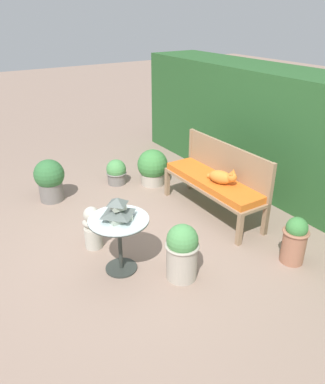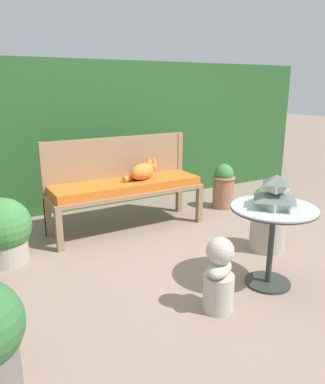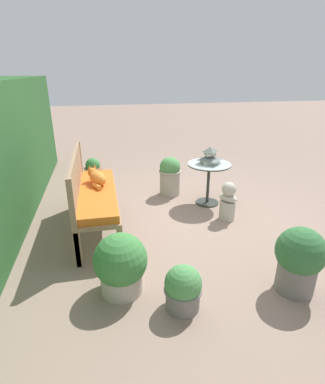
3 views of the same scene
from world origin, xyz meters
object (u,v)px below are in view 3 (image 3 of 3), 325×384
(garden_bench, at_px, (97,196))
(potted_plant_bench_right, at_px, (170,175))
(cat, at_px, (97,177))
(patio_table, at_px, (209,172))
(pagoda_birdhouse, at_px, (210,157))
(potted_plant_bench_left, at_px, (299,259))
(potted_plant_table_far, at_px, (94,174))
(potted_plant_patio_mid, at_px, (121,265))
(potted_plant_path_edge, at_px, (183,288))
(garden_bust, at_px, (228,202))

(garden_bench, distance_m, potted_plant_bench_right, 1.47)
(cat, relative_size, patio_table, 0.70)
(pagoda_birdhouse, bearing_deg, potted_plant_bench_left, -176.39)
(patio_table, xyz_separation_m, pagoda_birdhouse, (0.00, -0.00, 0.24))
(potted_plant_bench_right, height_order, potted_plant_table_far, potted_plant_bench_right)
(potted_plant_patio_mid, xyz_separation_m, potted_plant_path_edge, (-0.32, -0.49, -0.09))
(potted_plant_path_edge, relative_size, potted_plant_table_far, 0.73)
(garden_bench, relative_size, pagoda_birdhouse, 5.53)
(garden_bust, bearing_deg, patio_table, -25.46)
(garden_bust, relative_size, potted_plant_table_far, 0.95)
(cat, distance_m, potted_plant_bench_right, 1.38)
(pagoda_birdhouse, bearing_deg, cat, 99.11)
(garden_bench, distance_m, potted_plant_path_edge, 1.74)
(garden_bust, height_order, potted_plant_bench_right, potted_plant_bench_right)
(potted_plant_bench_left, height_order, potted_plant_path_edge, potted_plant_bench_left)
(garden_bench, height_order, potted_plant_path_edge, garden_bench)
(potted_plant_bench_left, distance_m, potted_plant_patio_mid, 1.60)
(patio_table, xyz_separation_m, potted_plant_table_far, (0.91, 1.69, -0.21))
(cat, relative_size, potted_plant_bench_right, 0.70)
(potted_plant_patio_mid, relative_size, potted_plant_table_far, 1.03)
(patio_table, relative_size, potted_plant_table_far, 1.14)
(potted_plant_path_edge, bearing_deg, garden_bust, -34.81)
(garden_bench, height_order, potted_plant_table_far, potted_plant_table_far)
(potted_plant_table_far, bearing_deg, pagoda_birdhouse, -118.18)
(cat, distance_m, garden_bust, 1.76)
(garden_bust, height_order, potted_plant_path_edge, garden_bust)
(garden_bench, xyz_separation_m, patio_table, (0.45, -1.63, 0.05))
(pagoda_birdhouse, relative_size, potted_plant_patio_mid, 0.52)
(garden_bust, bearing_deg, pagoda_birdhouse, -25.46)
(patio_table, distance_m, potted_plant_path_edge, 2.27)
(garden_bench, distance_m, potted_plant_table_far, 1.37)
(pagoda_birdhouse, bearing_deg, potted_plant_table_far, 61.82)
(garden_bust, bearing_deg, potted_plant_patio_mid, 93.36)
(potted_plant_bench_right, bearing_deg, pagoda_birdhouse, -134.05)
(potted_plant_bench_left, xyz_separation_m, potted_plant_bench_right, (2.49, 0.61, -0.01))
(potted_plant_bench_left, distance_m, potted_plant_table_far, 3.45)
(garden_bench, height_order, garden_bust, garden_bust)
(cat, distance_m, potted_plant_path_edge, 1.95)
(cat, bearing_deg, potted_plant_bench_left, -159.84)
(garden_bench, height_order, patio_table, patio_table)
(garden_bench, height_order, potted_plant_patio_mid, potted_plant_patio_mid)
(garden_bench, xyz_separation_m, cat, (0.19, -0.01, 0.17))
(potted_plant_bench_right, height_order, potted_plant_path_edge, potted_plant_bench_right)
(potted_plant_path_edge, height_order, potted_plant_table_far, potted_plant_table_far)
(pagoda_birdhouse, height_order, potted_plant_table_far, pagoda_birdhouse)
(cat, height_order, garden_bust, cat)
(patio_table, height_order, potted_plant_bench_left, potted_plant_bench_left)
(potted_plant_path_edge, bearing_deg, garden_bench, 23.25)
(garden_bench, relative_size, potted_plant_bench_left, 2.60)
(garden_bench, distance_m, patio_table, 1.69)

